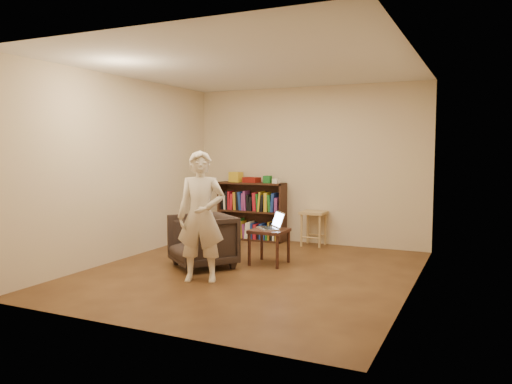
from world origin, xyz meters
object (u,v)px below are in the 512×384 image
at_px(stool, 314,218).
at_px(laptop, 272,225).
at_px(bookshelf, 252,215).
at_px(side_table, 269,235).
at_px(person, 201,216).
at_px(armchair, 203,241).

relative_size(stool, laptop, 1.26).
bearing_deg(bookshelf, laptop, -56.05).
bearing_deg(side_table, person, -108.94).
xyz_separation_m(stool, side_table, (-0.14, -1.51, -0.05)).
relative_size(bookshelf, laptop, 2.67).
xyz_separation_m(bookshelf, person, (0.61, -2.71, 0.34)).
relative_size(stool, armchair, 0.72).
bearing_deg(side_table, laptop, 62.88).
height_order(side_table, person, person).
bearing_deg(armchair, laptop, 74.84).
height_order(armchair, side_table, armchair).
bearing_deg(person, bookshelf, 82.51).
bearing_deg(armchair, person, -22.06).
relative_size(stool, person, 0.36).
height_order(stool, person, person).
bearing_deg(person, armchair, 99.62).
bearing_deg(laptop, bookshelf, 171.43).
xyz_separation_m(bookshelf, stool, (1.14, -0.06, 0.02)).
bearing_deg(bookshelf, person, -77.24).
height_order(stool, side_table, stool).
relative_size(side_table, person, 0.31).
bearing_deg(stool, armchair, -113.34).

